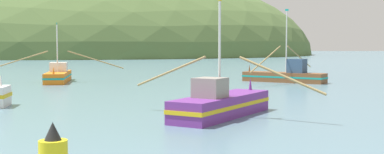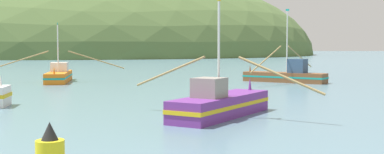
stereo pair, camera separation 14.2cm
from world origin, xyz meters
name	(u,v)px [view 1 (the left image)]	position (x,y,z in m)	size (l,w,h in m)	color
hill_mid_left	(63,54)	(-49.06, 192.51, 0.00)	(195.21, 156.17, 68.81)	#516B38
hill_far_right	(5,53)	(-87.11, 235.23, 0.00)	(196.36, 157.09, 85.94)	#516B38
hill_far_center	(28,52)	(-81.05, 252.02, 0.00)	(171.26, 137.01, 99.88)	#516B38
fishing_boat_brown	(286,75)	(8.55, 42.09, 0.69)	(8.51, 12.25, 7.22)	brown
fishing_boat_orange	(58,75)	(-14.07, 42.97, 0.65)	(12.89, 8.33, 5.88)	orange
fishing_boat_purple	(221,104)	(0.29, 18.43, 0.67)	(9.22, 7.69, 6.09)	#6B2D84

